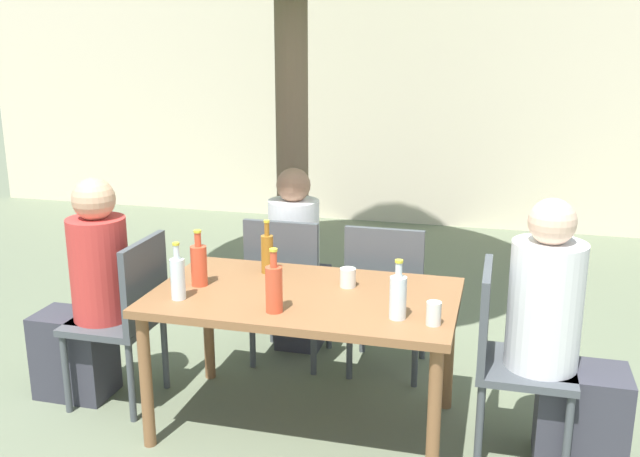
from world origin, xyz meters
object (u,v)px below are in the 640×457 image
(patio_chair_1, at_px, (508,351))
(drinking_glass_1, at_px, (348,278))
(soda_bottle_0, at_px, (274,287))
(water_bottle_1, at_px, (398,296))
(water_bottle_2, at_px, (178,277))
(amber_bottle_3, at_px, (267,253))
(patio_chair_3, at_px, (386,290))
(drinking_glass_0, at_px, (434,313))
(person_seated_1, at_px, (561,349))
(person_seated_2, at_px, (299,270))
(person_seated_0, at_px, (87,302))
(patio_chair_0, at_px, (128,311))
(dining_table_front, at_px, (305,308))
(soda_bottle_4, at_px, (199,264))
(patio_chair_2, at_px, (287,281))

(patio_chair_1, bearing_deg, drinking_glass_1, 79.47)
(soda_bottle_0, bearing_deg, water_bottle_1, 6.61)
(water_bottle_1, relative_size, water_bottle_2, 0.97)
(amber_bottle_3, relative_size, drinking_glass_1, 3.00)
(patio_chair_3, distance_m, drinking_glass_0, 1.00)
(person_seated_1, bearing_deg, soda_bottle_0, 101.74)
(water_bottle_2, bearing_deg, drinking_glass_1, 26.56)
(person_seated_2, distance_m, water_bottle_2, 1.20)
(person_seated_1, bearing_deg, patio_chair_1, 90.00)
(person_seated_0, relative_size, soda_bottle_0, 4.12)
(person_seated_0, bearing_deg, drinking_glass_1, 96.01)
(patio_chair_0, distance_m, person_seated_0, 0.24)
(dining_table_front, distance_m, drinking_glass_1, 0.27)
(water_bottle_2, bearing_deg, drinking_glass_0, -0.44)
(person_seated_0, height_order, person_seated_1, person_seated_1)
(person_seated_0, bearing_deg, dining_table_front, 90.00)
(patio_chair_3, bearing_deg, soda_bottle_4, 39.16)
(patio_chair_0, bearing_deg, soda_bottle_4, 87.22)
(water_bottle_1, bearing_deg, drinking_glass_0, -11.67)
(patio_chair_0, distance_m, person_seated_2, 1.13)
(patio_chair_1, xyz_separation_m, person_seated_1, (0.23, -0.00, 0.04))
(patio_chair_2, bearing_deg, drinking_glass_1, 132.98)
(person_seated_2, relative_size, water_bottle_2, 4.23)
(patio_chair_0, height_order, drinking_glass_0, patio_chair_0)
(soda_bottle_0, distance_m, water_bottle_2, 0.50)
(patio_chair_3, distance_m, amber_bottle_3, 0.77)
(patio_chair_1, height_order, water_bottle_1, water_bottle_1)
(person_seated_1, bearing_deg, drinking_glass_1, 81.84)
(person_seated_1, distance_m, soda_bottle_4, 1.78)
(person_seated_2, distance_m, water_bottle_1, 1.39)
(person_seated_1, xyz_separation_m, drinking_glass_0, (-0.56, -0.24, 0.21))
(patio_chair_3, bearing_deg, water_bottle_1, 102.43)
(patio_chair_2, relative_size, drinking_glass_1, 9.64)
(patio_chair_1, height_order, amber_bottle_3, amber_bottle_3)
(water_bottle_2, height_order, soda_bottle_4, soda_bottle_4)
(water_bottle_1, bearing_deg, soda_bottle_0, -173.39)
(patio_chair_1, xyz_separation_m, person_seated_2, (-1.28, 0.91, -0.01))
(patio_chair_1, height_order, drinking_glass_1, patio_chair_1)
(patio_chair_0, xyz_separation_m, patio_chair_3, (1.28, 0.67, 0.00))
(person_seated_0, distance_m, drinking_glass_0, 1.90)
(dining_table_front, distance_m, patio_chair_2, 0.74)
(dining_table_front, distance_m, patio_chair_0, 0.98)
(soda_bottle_4, bearing_deg, patio_chair_0, 177.22)
(patio_chair_1, distance_m, patio_chair_2, 1.44)
(soda_bottle_0, relative_size, water_bottle_1, 1.10)
(water_bottle_2, xyz_separation_m, amber_bottle_3, (0.29, 0.48, 0.00))
(patio_chair_2, relative_size, amber_bottle_3, 3.21)
(drinking_glass_0, relative_size, drinking_glass_1, 1.09)
(patio_chair_0, bearing_deg, soda_bottle_0, 73.73)
(patio_chair_3, height_order, drinking_glass_1, patio_chair_3)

